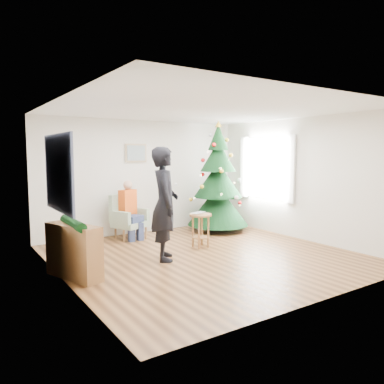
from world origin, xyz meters
TOP-DOWN VIEW (x-y plane):
  - floor at (0.00, 0.00)m, footprint 5.00×5.00m
  - ceiling at (0.00, 0.00)m, footprint 5.00×5.00m
  - wall_back at (0.00, 2.50)m, footprint 5.00×0.00m
  - wall_front at (0.00, -2.50)m, footprint 5.00×0.00m
  - wall_left at (-2.50, 0.00)m, footprint 0.00×5.00m
  - wall_right at (2.50, 0.00)m, footprint 0.00×5.00m
  - window_panel at (2.47, 1.00)m, footprint 0.04×1.30m
  - curtains at (2.44, 1.00)m, footprint 0.05×1.75m
  - christmas_tree at (1.56, 1.68)m, footprint 1.45×1.45m
  - stool at (0.28, 0.57)m, footprint 0.44×0.44m
  - laptop at (0.28, 0.57)m, footprint 0.43×0.37m
  - armchair at (-0.59, 2.06)m, footprint 0.84×0.82m
  - seated_person at (-0.57, 2.01)m, footprint 0.48×0.62m
  - standing_man at (-0.73, 0.20)m, footprint 0.72×0.84m
  - game_controller at (-0.52, 0.17)m, footprint 0.09×0.13m
  - console at (-2.33, 0.10)m, footprint 0.62×1.04m
  - garland at (-2.33, 0.10)m, footprint 0.14×0.90m
  - tapestry at (-2.46, 0.30)m, footprint 0.03×1.50m
  - framed_picture at (-0.20, 2.46)m, footprint 0.52×0.05m

SIDE VIEW (x-z plane):
  - floor at x=0.00m, z-range 0.00..0.00m
  - stool at x=0.28m, z-range 0.01..0.67m
  - armchair at x=-0.59m, z-range -0.13..0.83m
  - console at x=-2.33m, z-range 0.00..0.80m
  - seated_person at x=-0.57m, z-range 0.01..1.27m
  - laptop at x=0.28m, z-range 0.66..0.69m
  - garland at x=-2.33m, z-range 0.75..0.89m
  - standing_man at x=-0.73m, z-range 0.00..1.95m
  - christmas_tree at x=1.56m, z-range -0.13..2.48m
  - wall_back at x=0.00m, z-range -1.20..3.80m
  - wall_front at x=0.00m, z-range -1.20..3.80m
  - wall_left at x=-2.50m, z-range -1.20..3.80m
  - wall_right at x=2.50m, z-range -1.20..3.80m
  - game_controller at x=-0.52m, z-range 1.28..1.32m
  - window_panel at x=2.47m, z-range 0.80..2.20m
  - curtains at x=2.44m, z-range 0.75..2.25m
  - tapestry at x=-2.46m, z-range 0.98..2.12m
  - framed_picture at x=-0.20m, z-range 1.64..2.06m
  - ceiling at x=0.00m, z-range 2.60..2.60m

